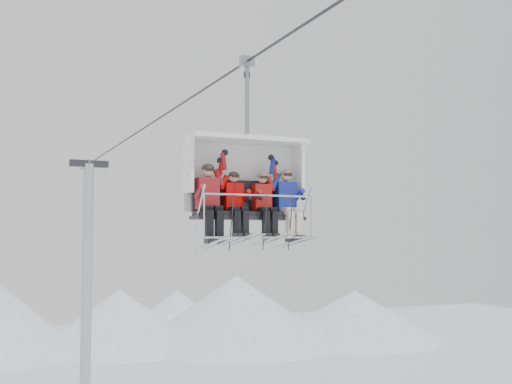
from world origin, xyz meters
name	(u,v)px	position (x,y,z in m)	size (l,w,h in m)	color
ridgeline	(25,321)	(-1.58, 42.05, 2.84)	(72.00, 21.00, 7.00)	white
lift_tower_right	(86,308)	(0.00, 22.00, 5.78)	(2.00, 1.80, 13.48)	#B3B5BA
haul_cable	(256,56)	(0.00, 0.00, 13.30)	(0.06, 0.06, 50.00)	#2F2F34
chairlift_carrier	(244,179)	(0.00, 0.63, 10.73)	(2.63, 1.17, 3.98)	black
skier_far_left	(209,199)	(-0.93, 0.33, 10.25)	(0.45, 1.69, 1.77)	#A41D22
skier_center_left	(235,202)	(-0.34, 0.31, 10.19)	(0.39, 1.69, 1.56)	#C00807
skier_center_right	(264,203)	(0.32, 0.31, 10.19)	(0.39, 1.69, 1.56)	#B51913
skier_far_right	(287,201)	(0.89, 0.32, 10.23)	(0.43, 1.69, 1.71)	#1A2898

